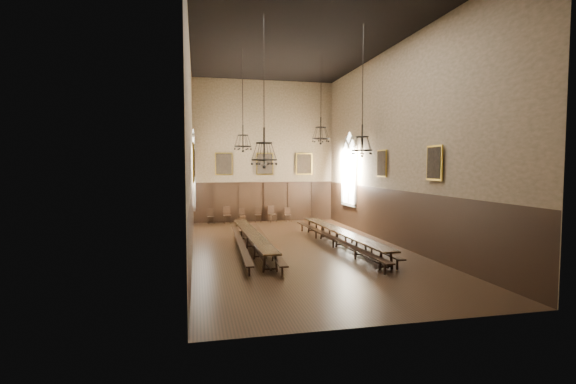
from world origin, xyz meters
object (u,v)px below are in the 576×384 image
object	(u,v)px
table_right	(341,239)
chair_1	(227,218)
chair_2	(242,218)
chandelier_front_right	(362,141)
chair_0	(211,219)
bench_left_outer	(240,244)
bench_left_inner	(265,243)
chair_5	(288,217)
chandelier_front_left	(264,151)
chair_4	(272,217)
chandelier_back_left	(243,139)
bench_right_inner	(333,241)
bench_right_outer	(352,239)
table_left	(252,241)
chandelier_back_right	(321,133)
chair_3	(258,218)

from	to	relation	value
table_right	chair_1	distance (m)	9.77
chair_2	chandelier_front_right	distance (m)	12.21
chair_2	chair_0	bearing A→B (deg)	171.46
bench_left_outer	chandelier_front_right	distance (m)	6.63
bench_left_inner	chair_5	xyz separation A→B (m)	(2.88, 8.48, -0.02)
chandelier_front_right	chair_5	bearing A→B (deg)	92.94
chandelier_front_left	bench_left_outer	bearing A→B (deg)	104.16
chair_4	chandelier_back_left	size ratio (longest dim) A/B	0.22
bench_right_inner	bench_right_outer	world-z (taller)	bench_right_inner
bench_right_inner	bench_right_outer	xyz separation A→B (m)	(0.98, 0.28, -0.02)
table_right	chandelier_front_left	distance (m)	5.83
bench_left_inner	chandelier_front_right	size ratio (longest dim) A/B	1.97
table_right	chair_2	world-z (taller)	chair_2
bench_left_outer	bench_left_inner	world-z (taller)	bench_left_inner
bench_left_inner	bench_right_outer	xyz separation A→B (m)	(3.97, 0.02, -0.00)
table_left	chair_4	distance (m)	8.56
chair_1	chandelier_back_left	distance (m)	7.83
bench_left_outer	chandelier_back_right	xyz separation A→B (m)	(4.33, 2.57, 4.95)
bench_right_inner	chandelier_front_right	bearing A→B (deg)	-78.01
chair_0	chair_1	xyz separation A→B (m)	(1.00, -0.02, 0.04)
chandelier_back_left	bench_right_inner	bearing A→B (deg)	-33.28
bench_right_inner	chandelier_front_left	bearing A→B (deg)	-146.80
bench_right_inner	chair_4	size ratio (longest dim) A/B	10.06
bench_left_outer	chandelier_front_left	bearing A→B (deg)	-75.84
chair_0	chair_3	bearing A→B (deg)	-8.72
chair_4	chandelier_back_left	world-z (taller)	chandelier_back_left
table_left	chair_4	world-z (taller)	chair_4
chair_4	chair_5	bearing A→B (deg)	-15.66
chair_1	bench_right_inner	bearing A→B (deg)	-72.52
chair_2	chair_4	bearing A→B (deg)	-11.10
chair_4	chandelier_back_left	distance (m)	8.17
chair_2	chandelier_back_left	bearing A→B (deg)	-104.10
chair_3	chandelier_back_right	bearing A→B (deg)	-60.11
bench_left_inner	bench_right_outer	size ratio (longest dim) A/B	1.02
chandelier_back_right	chair_0	bearing A→B (deg)	131.52
chandelier_front_left	chair_4	bearing A→B (deg)	78.37
chair_1	chandelier_back_right	size ratio (longest dim) A/B	0.24
chandelier_back_right	chandelier_front_right	xyz separation A→B (m)	(0.17, -4.93, -0.68)
chandelier_back_right	chandelier_front_right	bearing A→B (deg)	-88.08
bench_left_inner	chandelier_front_left	size ratio (longest dim) A/B	1.83
bench_right_outer	chandelier_back_right	bearing A→B (deg)	105.23
chandelier_front_left	chair_2	bearing A→B (deg)	88.13
bench_right_outer	chair_0	size ratio (longest dim) A/B	10.62
bench_right_outer	chair_3	distance (m)	9.10
bench_left_inner	chandelier_back_right	bearing A→B (deg)	38.50
chair_1	chandelier_back_right	world-z (taller)	chandelier_back_right
chandelier_back_right	chair_2	bearing A→B (deg)	119.18
bench_left_outer	bench_right_inner	world-z (taller)	bench_right_inner
bench_left_outer	chair_5	size ratio (longest dim) A/B	10.47
chair_0	chandelier_front_left	world-z (taller)	chandelier_front_left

